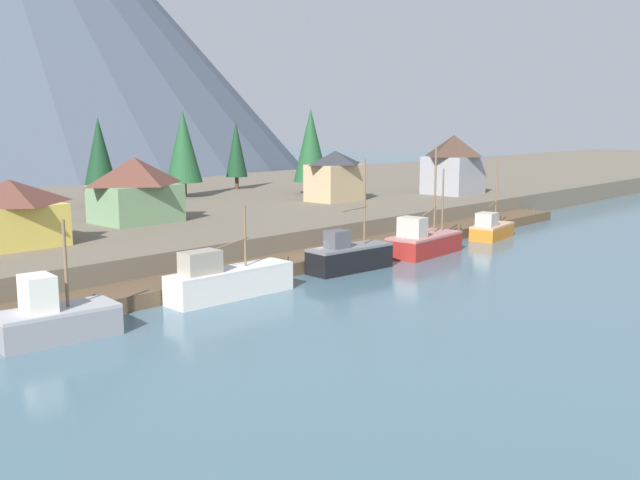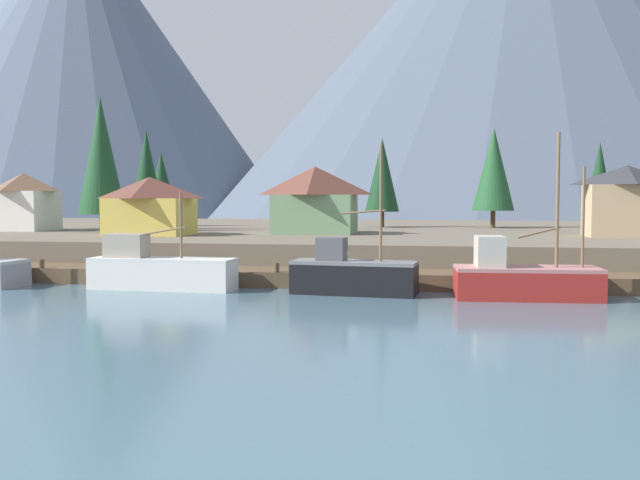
{
  "view_description": "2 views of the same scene",
  "coord_description": "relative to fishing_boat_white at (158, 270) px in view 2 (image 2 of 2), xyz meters",
  "views": [
    {
      "loc": [
        -40.94,
        -37.52,
        11.54
      ],
      "look_at": [
        2.11,
        2.44,
        1.86
      ],
      "focal_mm": 40.24,
      "sensor_mm": 36.0,
      "label": 1
    },
    {
      "loc": [
        5.99,
        -42.73,
        5.67
      ],
      "look_at": [
        -1.61,
        2.5,
        2.92
      ],
      "focal_mm": 39.61,
      "sensor_mm": 36.0,
      "label": 2
    }
  ],
  "objects": [
    {
      "name": "ground_plane",
      "position": [
        11.13,
        21.47,
        -1.69
      ],
      "size": [
        400.0,
        400.0,
        1.0
      ],
      "primitive_type": "cube",
      "color": "#476675"
    },
    {
      "name": "dock",
      "position": [
        11.13,
        3.46,
        -0.68
      ],
      "size": [
        80.0,
        4.0,
        1.6
      ],
      "color": "brown",
      "rests_on": "ground_plane"
    },
    {
      "name": "shoreline_bank",
      "position": [
        11.13,
        33.47,
        0.06
      ],
      "size": [
        400.0,
        56.0,
        2.5
      ],
      "primitive_type": "cube",
      "color": "#665B4C",
      "rests_on": "ground_plane"
    },
    {
      "name": "mountain_west_peak",
      "position": [
        -79.69,
        138.53,
        40.7
      ],
      "size": [
        115.37,
        115.37,
        83.78
      ],
      "primitive_type": "cone",
      "color": "slate",
      "rests_on": "ground_plane"
    },
    {
      "name": "mountain_central_peak",
      "position": [
        36.41,
        130.49,
        41.38
      ],
      "size": [
        148.64,
        148.64,
        85.12
      ],
      "primitive_type": "cone",
      "color": "#475160",
      "rests_on": "ground_plane"
    },
    {
      "name": "fishing_boat_white",
      "position": [
        0.0,
        0.0,
        0.0
      ],
      "size": [
        9.2,
        2.74,
        6.05
      ],
      "rotation": [
        0.0,
        0.0,
        -0.05
      ],
      "color": "silver",
      "rests_on": "ground_plane"
    },
    {
      "name": "fishing_boat_black",
      "position": [
        12.16,
        -0.19,
        -0.04
      ],
      "size": [
        7.51,
        3.1,
        8.7
      ],
      "rotation": [
        0.0,
        0.0,
        -0.1
      ],
      "color": "black",
      "rests_on": "ground_plane"
    },
    {
      "name": "fishing_boat_red",
      "position": [
        21.82,
        -0.5,
        -0.05
      ],
      "size": [
        8.08,
        3.6,
        9.29
      ],
      "rotation": [
        0.0,
        0.0,
        0.06
      ],
      "color": "maroon",
      "rests_on": "ground_plane"
    },
    {
      "name": "house_tan",
      "position": [
        32.09,
        19.05,
        4.26
      ],
      "size": [
        6.5,
        4.45,
        5.78
      ],
      "color": "tan",
      "rests_on": "shoreline_bank"
    },
    {
      "name": "house_green",
      "position": [
        6.32,
        20.36,
        4.35
      ],
      "size": [
        7.32,
        5.81,
        5.94
      ],
      "color": "#6B8E66",
      "rests_on": "shoreline_bank"
    },
    {
      "name": "house_yellow",
      "position": [
        -7.17,
        15.72,
        3.84
      ],
      "size": [
        6.94,
        5.5,
        4.94
      ],
      "color": "gold",
      "rests_on": "shoreline_bank"
    },
    {
      "name": "house_white",
      "position": [
        -22.56,
        21.46,
        4.16
      ],
      "size": [
        5.44,
        5.3,
        5.57
      ],
      "color": "silver",
      "rests_on": "shoreline_bank"
    },
    {
      "name": "conifer_near_left",
      "position": [
        -13.43,
        33.57,
        6.34
      ],
      "size": [
        3.25,
        3.25,
        8.21
      ],
      "color": "#4C3823",
      "rests_on": "shoreline_bank"
    },
    {
      "name": "conifer_near_right",
      "position": [
        34.21,
        38.89,
        6.71
      ],
      "size": [
        2.95,
        2.95,
        9.17
      ],
      "color": "#4C3823",
      "rests_on": "shoreline_bank"
    },
    {
      "name": "conifer_mid_left",
      "position": [
        -11.82,
        25.87,
        6.81
      ],
      "size": [
        3.51,
        3.51,
        9.98
      ],
      "color": "#4C3823",
      "rests_on": "shoreline_bank"
    },
    {
      "name": "conifer_mid_right",
      "position": [
        22.81,
        35.29,
        7.47
      ],
      "size": [
        4.38,
        4.38,
        10.51
      ],
      "color": "#4C3823",
      "rests_on": "shoreline_bank"
    },
    {
      "name": "conifer_back_right",
      "position": [
        11.12,
        34.6,
        6.93
      ],
      "size": [
        3.66,
        3.66,
        9.58
      ],
      "color": "#4C3823",
      "rests_on": "shoreline_bank"
    },
    {
      "name": "conifer_centre",
      "position": [
        -14.08,
        20.69,
        8.45
      ],
      "size": [
        4.37,
        4.37,
        12.64
      ],
      "color": "#4C3823",
      "rests_on": "shoreline_bank"
    }
  ]
}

